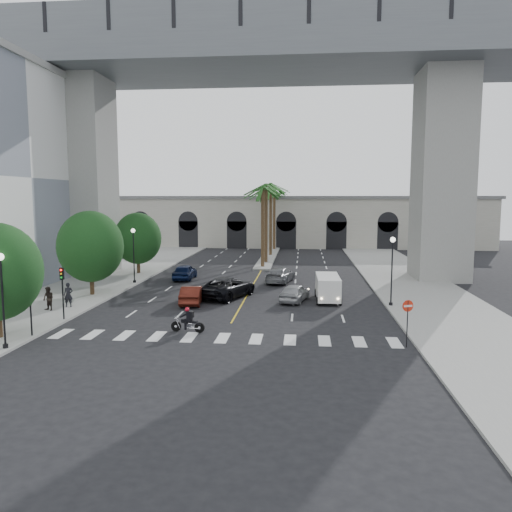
{
  "coord_description": "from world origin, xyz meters",
  "views": [
    {
      "loc": [
        4.68,
        -29.99,
        8.33
      ],
      "look_at": [
        1.29,
        6.0,
        4.04
      ],
      "focal_mm": 35.0,
      "sensor_mm": 36.0,
      "label": 1
    }
  ],
  "objects_px": {
    "lamp_post_left_far": "(134,251)",
    "car_e": "(185,272)",
    "motorcycle_rider": "(189,321)",
    "pedestrian_a": "(68,295)",
    "car_b": "(192,295)",
    "car_c": "(227,287)",
    "lamp_post_left_near": "(2,292)",
    "car_d": "(280,275)",
    "traffic_signal_far": "(62,285)",
    "do_not_enter_sign": "(408,313)",
    "pedestrian_b": "(48,299)",
    "car_a": "(294,293)",
    "traffic_signal_near": "(30,296)",
    "cargo_van": "(328,287)",
    "lamp_post_right": "(392,265)"
  },
  "relations": [
    {
      "from": "lamp_post_left_far",
      "to": "car_e",
      "type": "xyz_separation_m",
      "value": [
        4.2,
        3.07,
        -2.44
      ]
    },
    {
      "from": "motorcycle_rider",
      "to": "pedestrian_a",
      "type": "distance_m",
      "value": 11.81
    },
    {
      "from": "car_b",
      "to": "car_c",
      "type": "bearing_deg",
      "value": -136.88
    },
    {
      "from": "lamp_post_left_near",
      "to": "car_d",
      "type": "distance_m",
      "value": 27.19
    },
    {
      "from": "lamp_post_left_far",
      "to": "motorcycle_rider",
      "type": "height_order",
      "value": "lamp_post_left_far"
    },
    {
      "from": "traffic_signal_far",
      "to": "do_not_enter_sign",
      "type": "bearing_deg",
      "value": -10.0
    },
    {
      "from": "lamp_post_left_far",
      "to": "car_b",
      "type": "relative_size",
      "value": 1.23
    },
    {
      "from": "do_not_enter_sign",
      "to": "motorcycle_rider",
      "type": "bearing_deg",
      "value": 152.61
    },
    {
      "from": "lamp_post_left_near",
      "to": "pedestrian_b",
      "type": "distance_m",
      "value": 9.38
    },
    {
      "from": "lamp_post_left_near",
      "to": "pedestrian_b",
      "type": "xyz_separation_m",
      "value": [
        -2.2,
        8.85,
        -2.21
      ]
    },
    {
      "from": "lamp_post_left_near",
      "to": "motorcycle_rider",
      "type": "distance_m",
      "value": 10.51
    },
    {
      "from": "lamp_post_left_far",
      "to": "car_b",
      "type": "distance_m",
      "value": 11.4
    },
    {
      "from": "car_a",
      "to": "pedestrian_b",
      "type": "distance_m",
      "value": 18.51
    },
    {
      "from": "lamp_post_left_far",
      "to": "traffic_signal_far",
      "type": "distance_m",
      "value": 14.52
    },
    {
      "from": "lamp_post_left_far",
      "to": "do_not_enter_sign",
      "type": "distance_m",
      "value": 28.6
    },
    {
      "from": "traffic_signal_near",
      "to": "car_a",
      "type": "relative_size",
      "value": 0.86
    },
    {
      "from": "car_d",
      "to": "car_e",
      "type": "bearing_deg",
      "value": 5.98
    },
    {
      "from": "traffic_signal_far",
      "to": "pedestrian_b",
      "type": "bearing_deg",
      "value": 134.38
    },
    {
      "from": "traffic_signal_far",
      "to": "car_b",
      "type": "height_order",
      "value": "traffic_signal_far"
    },
    {
      "from": "cargo_van",
      "to": "pedestrian_b",
      "type": "bearing_deg",
      "value": -164.55
    },
    {
      "from": "lamp_post_left_near",
      "to": "cargo_van",
      "type": "bearing_deg",
      "value": 39.36
    },
    {
      "from": "traffic_signal_near",
      "to": "car_a",
      "type": "distance_m",
      "value": 19.5
    },
    {
      "from": "car_d",
      "to": "pedestrian_a",
      "type": "relative_size",
      "value": 2.86
    },
    {
      "from": "lamp_post_left_far",
      "to": "car_c",
      "type": "bearing_deg",
      "value": -29.21
    },
    {
      "from": "lamp_post_left_far",
      "to": "pedestrian_a",
      "type": "xyz_separation_m",
      "value": [
        -1.33,
        -10.85,
        -2.16
      ]
    },
    {
      "from": "lamp_post_right",
      "to": "motorcycle_rider",
      "type": "xyz_separation_m",
      "value": [
        -13.7,
        -8.38,
        -2.51
      ]
    },
    {
      "from": "car_c",
      "to": "car_e",
      "type": "xyz_separation_m",
      "value": [
        -5.66,
        8.58,
        -0.07
      ]
    },
    {
      "from": "traffic_signal_near",
      "to": "car_b",
      "type": "bearing_deg",
      "value": 54.29
    },
    {
      "from": "traffic_signal_far",
      "to": "lamp_post_left_far",
      "type": "bearing_deg",
      "value": 90.4
    },
    {
      "from": "traffic_signal_near",
      "to": "pedestrian_b",
      "type": "xyz_separation_m",
      "value": [
        -2.3,
        6.35,
        -1.5
      ]
    },
    {
      "from": "lamp_post_right",
      "to": "traffic_signal_near",
      "type": "relative_size",
      "value": 1.47
    },
    {
      "from": "traffic_signal_far",
      "to": "do_not_enter_sign",
      "type": "distance_m",
      "value": 22.14
    },
    {
      "from": "cargo_van",
      "to": "pedestrian_a",
      "type": "height_order",
      "value": "cargo_van"
    },
    {
      "from": "car_b",
      "to": "pedestrian_b",
      "type": "relative_size",
      "value": 2.52
    },
    {
      "from": "lamp_post_right",
      "to": "car_c",
      "type": "bearing_deg",
      "value": 169.11
    },
    {
      "from": "pedestrian_a",
      "to": "pedestrian_b",
      "type": "distance_m",
      "value": 1.57
    },
    {
      "from": "lamp_post_right",
      "to": "do_not_enter_sign",
      "type": "relative_size",
      "value": 2.0
    },
    {
      "from": "traffic_signal_far",
      "to": "car_e",
      "type": "distance_m",
      "value": 18.12
    },
    {
      "from": "pedestrian_b",
      "to": "cargo_van",
      "type": "bearing_deg",
      "value": 39.92
    },
    {
      "from": "traffic_signal_near",
      "to": "pedestrian_a",
      "type": "xyz_separation_m",
      "value": [
        -1.43,
        7.65,
        -1.45
      ]
    },
    {
      "from": "car_d",
      "to": "cargo_van",
      "type": "bearing_deg",
      "value": 127.7
    },
    {
      "from": "car_b",
      "to": "pedestrian_a",
      "type": "xyz_separation_m",
      "value": [
        -8.81,
        -2.62,
        0.34
      ]
    },
    {
      "from": "lamp_post_left_near",
      "to": "pedestrian_b",
      "type": "bearing_deg",
      "value": 103.95
    },
    {
      "from": "lamp_post_left_near",
      "to": "car_c",
      "type": "height_order",
      "value": "lamp_post_left_near"
    },
    {
      "from": "lamp_post_left_near",
      "to": "car_a",
      "type": "bearing_deg",
      "value": 42.89
    },
    {
      "from": "car_e",
      "to": "do_not_enter_sign",
      "type": "bearing_deg",
      "value": 128.92
    },
    {
      "from": "lamp_post_right",
      "to": "lamp_post_left_near",
      "type": "bearing_deg",
      "value": -150.31
    },
    {
      "from": "lamp_post_right",
      "to": "car_b",
      "type": "xyz_separation_m",
      "value": [
        -15.32,
        -0.23,
        -2.5
      ]
    },
    {
      "from": "lamp_post_left_near",
      "to": "car_e",
      "type": "xyz_separation_m",
      "value": [
        4.2,
        24.07,
        -2.44
      ]
    },
    {
      "from": "car_c",
      "to": "traffic_signal_near",
      "type": "bearing_deg",
      "value": 74.23
    }
  ]
}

